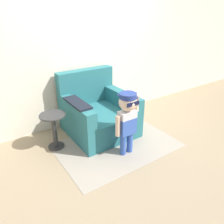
{
  "coord_description": "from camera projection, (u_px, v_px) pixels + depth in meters",
  "views": [
    {
      "loc": [
        -1.85,
        -2.48,
        1.9
      ],
      "look_at": [
        -0.21,
        -0.07,
        0.51
      ],
      "focal_mm": 35.0,
      "sensor_mm": 36.0,
      "label": 1
    }
  ],
  "objects": [
    {
      "name": "rug",
      "position": [
        117.0,
        145.0,
        3.34
      ],
      "size": [
        1.76,
        1.2,
        0.01
      ],
      "color": "#9E9384",
      "rests_on": "ground_plane"
    },
    {
      "name": "person_child",
      "position": [
        127.0,
        115.0,
        2.91
      ],
      "size": [
        0.38,
        0.28,
        0.92
      ],
      "color": "#3356AD",
      "rests_on": "ground_plane"
    },
    {
      "name": "armchair",
      "position": [
        97.0,
        113.0,
        3.61
      ],
      "size": [
        1.01,
        1.04,
        0.98
      ],
      "color": "#286B70",
      "rests_on": "ground_plane"
    },
    {
      "name": "side_table",
      "position": [
        54.0,
        128.0,
        3.17
      ],
      "size": [
        0.37,
        0.37,
        0.54
      ],
      "color": "#333333",
      "rests_on": "ground_plane"
    },
    {
      "name": "wall_back",
      "position": [
        91.0,
        47.0,
        3.71
      ],
      "size": [
        10.0,
        0.05,
        2.6
      ],
      "color": "beige",
      "rests_on": "ground_plane"
    },
    {
      "name": "ground_plane",
      "position": [
        120.0,
        135.0,
        3.6
      ],
      "size": [
        10.0,
        10.0,
        0.0
      ],
      "primitive_type": "plane",
      "color": "#998466"
    }
  ]
}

